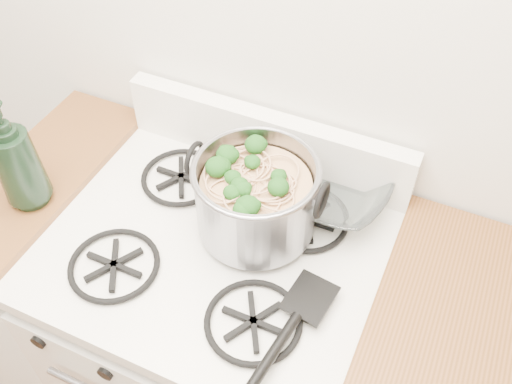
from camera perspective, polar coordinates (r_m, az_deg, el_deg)
name	(u,v)px	position (r m, az deg, el deg)	size (l,w,h in m)	color
gas_range	(222,343)	(1.71, -3.45, -14.86)	(0.76, 0.66, 0.92)	white
counter_left	(78,277)	(1.88, -17.38, -8.14)	(0.25, 0.65, 0.92)	silver
stock_pot	(256,198)	(1.26, 0.00, -0.59)	(0.31, 0.28, 0.19)	gray
spatula	(310,296)	(1.21, 5.44, -10.29)	(0.29, 0.31, 0.02)	black
glass_bowl	(331,194)	(1.38, 7.52, -0.20)	(0.11, 0.11, 0.03)	white
bottle	(15,156)	(1.39, -22.98, 3.30)	(0.11, 0.11, 0.28)	black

